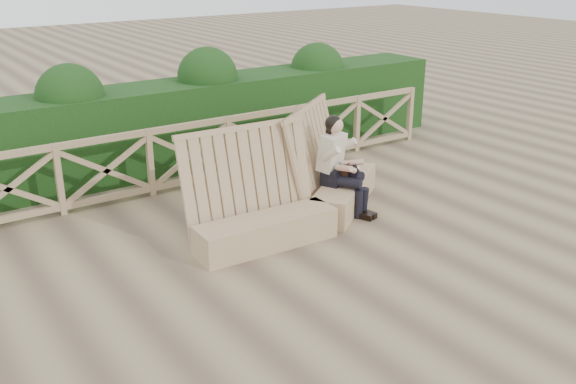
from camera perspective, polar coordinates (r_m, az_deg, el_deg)
ground at (r=8.12m, az=2.71°, el=-6.52°), size 60.00×60.00×0.00m
bench at (r=9.18m, az=1.38°, el=-0.53°), size 3.68×1.78×1.55m
woman at (r=9.53m, az=4.56°, el=2.64°), size 0.62×0.98×1.47m
guardrail at (r=10.69m, az=-8.65°, el=3.29°), size 10.10×0.09×1.10m
hedge at (r=11.69m, az=-11.33°, el=5.63°), size 12.00×1.20×1.50m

